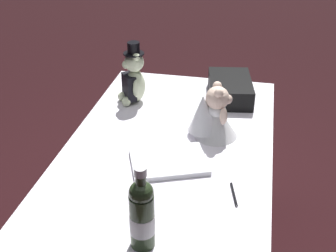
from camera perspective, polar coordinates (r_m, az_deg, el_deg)
reception_table at (r=2.07m, az=0.00°, el=-11.71°), size 1.43×0.83×0.77m
teddy_bear_groom at (r=2.15m, az=-4.40°, el=5.98°), size 0.13×0.13×0.30m
teddy_bear_bride at (r=1.88m, az=5.60°, el=1.38°), size 0.19×0.23×0.23m
champagne_bottle at (r=1.33m, az=-3.30°, el=-10.91°), size 0.08×0.08×0.28m
signing_pen at (r=1.59m, az=8.30°, el=-8.60°), size 0.13×0.04×0.01m
gift_case_black at (r=2.23m, az=7.80°, el=4.67°), size 0.34×0.25×0.10m
guestbook at (r=1.73m, az=0.11°, el=-4.50°), size 0.30×0.34×0.02m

